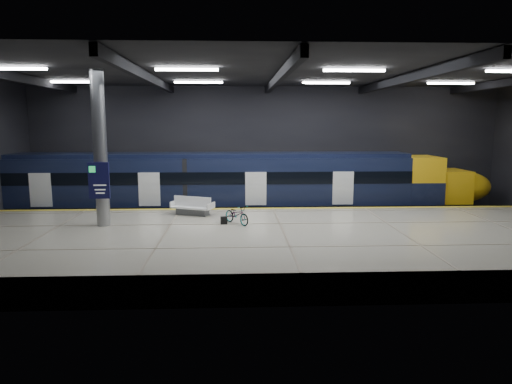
{
  "coord_description": "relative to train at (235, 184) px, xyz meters",
  "views": [
    {
      "loc": [
        -2.0,
        -21.49,
        5.68
      ],
      "look_at": [
        -0.98,
        1.5,
        2.2
      ],
      "focal_mm": 32.0,
      "sensor_mm": 36.0,
      "label": 1
    }
  ],
  "objects": [
    {
      "name": "ground",
      "position": [
        2.08,
        -5.5,
        -2.06
      ],
      "size": [
        30.0,
        30.0,
        0.0
      ],
      "primitive_type": "plane",
      "color": "black",
      "rests_on": "ground"
    },
    {
      "name": "room_shell",
      "position": [
        2.08,
        -5.49,
        3.66
      ],
      "size": [
        30.1,
        16.1,
        8.05
      ],
      "color": "black",
      "rests_on": "ground"
    },
    {
      "name": "platform",
      "position": [
        2.08,
        -8.0,
        -1.51
      ],
      "size": [
        30.0,
        11.0,
        1.1
      ],
      "primitive_type": "cube",
      "color": "#BAB29E",
      "rests_on": "ground"
    },
    {
      "name": "safety_strip",
      "position": [
        2.08,
        -2.75,
        -0.95
      ],
      "size": [
        30.0,
        0.4,
        0.01
      ],
      "primitive_type": "cube",
      "color": "gold",
      "rests_on": "platform"
    },
    {
      "name": "rails",
      "position": [
        2.08,
        0.0,
        -1.98
      ],
      "size": [
        30.0,
        1.52,
        0.16
      ],
      "color": "gray",
      "rests_on": "ground"
    },
    {
      "name": "train",
      "position": [
        0.0,
        0.0,
        0.0
      ],
      "size": [
        29.4,
        2.84,
        3.79
      ],
      "color": "black",
      "rests_on": "ground"
    },
    {
      "name": "bench",
      "position": [
        -2.12,
        -4.29,
        -0.63
      ],
      "size": [
        2.29,
        1.62,
        0.93
      ],
      "rotation": [
        0.0,
        0.0,
        -0.4
      ],
      "color": "#595B60",
      "rests_on": "platform"
    },
    {
      "name": "bicycle",
      "position": [
        0.11,
        -6.5,
        -0.52
      ],
      "size": [
        1.48,
        1.69,
        0.88
      ],
      "primitive_type": "imported",
      "rotation": [
        0.0,
        0.0,
        0.65
      ],
      "color": "#99999E",
      "rests_on": "platform"
    },
    {
      "name": "pannier_bag",
      "position": [
        -0.49,
        -6.5,
        -0.78
      ],
      "size": [
        0.32,
        0.21,
        0.35
      ],
      "primitive_type": "cube",
      "rotation": [
        0.0,
        0.0,
        0.12
      ],
      "color": "black",
      "rests_on": "platform"
    },
    {
      "name": "info_column",
      "position": [
        -5.92,
        -6.52,
        2.4
      ],
      "size": [
        0.9,
        0.78,
        6.9
      ],
      "color": "#9EA0A5",
      "rests_on": "platform"
    }
  ]
}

